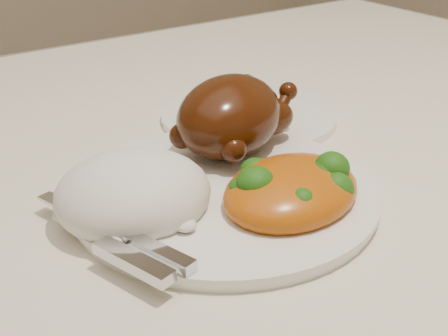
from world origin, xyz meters
TOP-DOWN VIEW (x-y plane):
  - dining_table at (0.00, 0.00)m, footprint 1.60×0.90m
  - tablecloth at (0.00, 0.00)m, footprint 1.73×1.03m
  - dinner_plate at (0.12, -0.05)m, footprint 0.32×0.32m
  - side_plate at (0.25, 0.09)m, footprint 0.27×0.27m
  - roast_chicken at (0.17, 0.01)m, footprint 0.16×0.13m
  - rice_mound at (0.03, -0.04)m, footprint 0.15×0.15m
  - mac_and_cheese at (0.16, -0.10)m, footprint 0.15×0.13m
  - cutlery at (0.00, -0.09)m, footprint 0.06×0.17m

SIDE VIEW (x-z plane):
  - dining_table at x=0.00m, z-range 0.29..1.05m
  - tablecloth at x=0.00m, z-range 0.65..0.83m
  - side_plate at x=0.25m, z-range 0.77..0.78m
  - dinner_plate at x=0.12m, z-range 0.77..0.78m
  - cutlery at x=0.00m, z-range 0.78..0.79m
  - mac_and_cheese at x=0.16m, z-range 0.76..0.82m
  - rice_mound at x=0.03m, z-range 0.76..0.83m
  - roast_chicken at x=0.17m, z-range 0.78..0.86m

